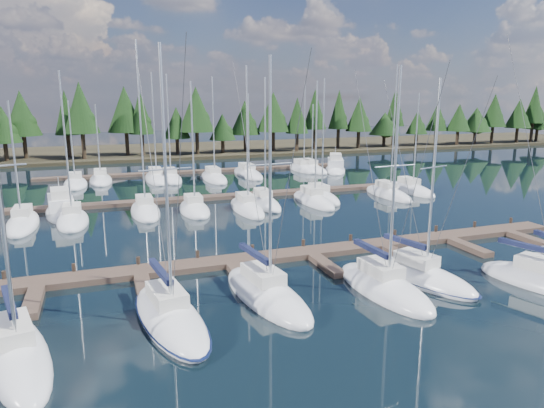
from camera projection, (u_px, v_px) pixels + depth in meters
name	position (u px, v px, depth m)	size (l,w,h in m)	color
ground	(258.00, 218.00, 46.56)	(260.00, 260.00, 0.00)	black
far_shore	(170.00, 151.00, 101.66)	(220.00, 30.00, 0.60)	#322C1C
main_dock	(312.00, 255.00, 34.89)	(44.00, 6.13, 0.90)	brown
back_docks	(213.00, 182.00, 64.52)	(50.00, 21.80, 0.40)	brown
front_sailboat_0	(18.00, 354.00, 21.22)	(4.50, 9.35, 15.77)	white
front_sailboat_1	(170.00, 317.00, 24.92)	(4.17, 9.86, 14.53)	white
front_sailboat_2	(266.00, 294.00, 27.81)	(4.08, 9.52, 14.23)	white
front_sailboat_3	(384.00, 287.00, 28.81)	(3.43, 8.61, 13.81)	white
front_sailboat_4	(420.00, 276.00, 30.51)	(4.94, 8.75, 13.21)	white
back_sailboat_rows	(226.00, 188.00, 60.35)	(45.08, 33.25, 17.30)	white
motor_yacht_left	(61.00, 210.00, 47.55)	(3.87, 9.07, 4.40)	white
motor_yacht_right	(335.00, 168.00, 75.59)	(6.63, 9.63, 4.60)	white
tree_line	(165.00, 118.00, 90.48)	(184.02, 11.65, 13.45)	black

